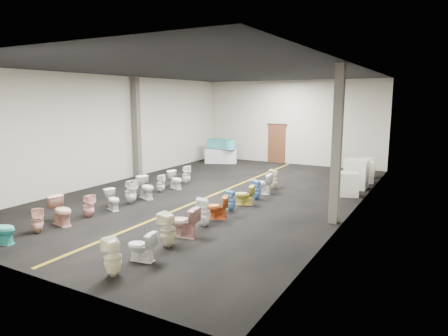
{
  "coord_description": "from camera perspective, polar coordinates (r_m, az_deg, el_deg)",
  "views": [
    {
      "loc": [
        7.41,
        -12.74,
        3.56
      ],
      "look_at": [
        -0.27,
        1.0,
        0.79
      ],
      "focal_mm": 32.0,
      "sensor_mm": 36.0,
      "label": 1
    }
  ],
  "objects": [
    {
      "name": "toilet_right_8",
      "position": [
        14.22,
        4.69,
        -3.11
      ],
      "size": [
        0.37,
        0.37,
        0.71
      ],
      "primitive_type": "imported",
      "rotation": [
        0.0,
        0.0,
        -1.73
      ],
      "color": "#639CD0",
      "rests_on": "floor"
    },
    {
      "name": "toilet_right_4",
      "position": [
        11.28,
        -2.92,
        -6.29
      ],
      "size": [
        0.49,
        0.49,
        0.82
      ],
      "primitive_type": "imported",
      "rotation": [
        0.0,
        0.0,
        -1.16
      ],
      "color": "white",
      "rests_on": "floor"
    },
    {
      "name": "wall_right",
      "position": [
        13.03,
        18.45,
        3.68
      ],
      "size": [
        0.0,
        16.0,
        16.0
      ],
      "primitive_type": "plane",
      "rotation": [
        1.57,
        0.0,
        -1.57
      ],
      "color": "#BBB59F",
      "rests_on": "ground"
    },
    {
      "name": "column_right",
      "position": [
        11.62,
        15.82,
        3.11
      ],
      "size": [
        0.25,
        0.25,
        4.5
      ],
      "primitive_type": "cube",
      "color": "#59544C",
      "rests_on": "floor"
    },
    {
      "name": "toilet_right_9",
      "position": [
        15.06,
        5.44,
        -2.24
      ],
      "size": [
        0.78,
        0.48,
        0.77
      ],
      "primitive_type": "imported",
      "rotation": [
        0.0,
        0.0,
        -1.51
      ],
      "color": "white",
      "rests_on": "floor"
    },
    {
      "name": "appliance_crate_d",
      "position": [
        19.25,
        19.82,
        0.07
      ],
      "size": [
        0.68,
        0.68,
        0.9
      ],
      "primitive_type": "cube",
      "rotation": [
        0.0,
        0.0,
        0.09
      ],
      "color": "beige",
      "rests_on": "floor"
    },
    {
      "name": "toilet_left_7",
      "position": [
        15.44,
        -9.03,
        -2.17
      ],
      "size": [
        0.42,
        0.42,
        0.7
      ],
      "primitive_type": "imported",
      "rotation": [
        0.0,
        0.0,
        1.98
      ],
      "color": "white",
      "rests_on": "floor"
    },
    {
      "name": "toilet_right_10",
      "position": [
        15.91,
        7.19,
        -1.6
      ],
      "size": [
        0.36,
        0.36,
        0.78
      ],
      "primitive_type": "imported",
      "rotation": [
        0.0,
        0.0,
        -1.58
      ],
      "color": "beige",
      "rests_on": "floor"
    },
    {
      "name": "toilet_left_4",
      "position": [
        13.37,
        -15.59,
        -4.38
      ],
      "size": [
        0.75,
        0.6,
        0.67
      ],
      "primitive_type": "imported",
      "rotation": [
        0.0,
        0.0,
        1.18
      ],
      "color": "silver",
      "rests_on": "floor"
    },
    {
      "name": "floor",
      "position": [
        15.16,
        -0.94,
        -3.62
      ],
      "size": [
        16.0,
        16.0,
        0.0
      ],
      "primitive_type": "plane",
      "color": "black",
      "rests_on": "ground"
    },
    {
      "name": "toilet_left_3",
      "position": [
        12.75,
        -18.78,
        -5.13
      ],
      "size": [
        0.35,
        0.34,
        0.71
      ],
      "primitive_type": "imported",
      "rotation": [
        0.0,
        0.0,
        1.64
      ],
      "color": "#F3AAA7",
      "rests_on": "floor"
    },
    {
      "name": "toilet_left_1",
      "position": [
        11.81,
        -25.14,
        -6.75
      ],
      "size": [
        0.43,
        0.43,
        0.71
      ],
      "primitive_type": "imported",
      "rotation": [
        0.0,
        0.0,
        1.15
      ],
      "color": "#E2AA8C",
      "rests_on": "floor"
    },
    {
      "name": "appliance_crate_b",
      "position": [
        16.75,
        18.38,
        -0.79
      ],
      "size": [
        0.86,
        0.86,
        1.17
      ],
      "primitive_type": "cube",
      "rotation": [
        0.0,
        0.0,
        -0.02
      ],
      "color": "silver",
      "rests_on": "floor"
    },
    {
      "name": "toilet_left_0",
      "position": [
        11.36,
        -29.29,
        -7.61
      ],
      "size": [
        0.84,
        0.64,
        0.76
      ],
      "primitive_type": "imported",
      "rotation": [
        0.0,
        0.0,
        1.89
      ],
      "color": "#38B3A7",
      "rests_on": "floor"
    },
    {
      "name": "column_left",
      "position": [
        18.39,
        -12.32,
        5.65
      ],
      "size": [
        0.25,
        0.25,
        4.5
      ],
      "primitive_type": "cube",
      "color": "#59544C",
      "rests_on": "floor"
    },
    {
      "name": "aisle_stripe",
      "position": [
        15.16,
        -0.94,
        -3.61
      ],
      "size": [
        0.12,
        15.6,
        0.01
      ],
      "primitive_type": "cube",
      "color": "#7B6212",
      "rests_on": "floor"
    },
    {
      "name": "toilet_left_8",
      "position": [
        15.99,
        -6.93,
        -1.68
      ],
      "size": [
        0.78,
        0.59,
        0.71
      ],
      "primitive_type": "imported",
      "rotation": [
        0.0,
        0.0,
        1.25
      ],
      "color": "white",
      "rests_on": "floor"
    },
    {
      "name": "toilet_right_7",
      "position": [
        13.49,
        2.94,
        -3.87
      ],
      "size": [
        0.74,
        0.54,
        0.68
      ],
      "primitive_type": "imported",
      "rotation": [
        0.0,
        0.0,
        -1.3
      ],
      "color": "#D0C54A",
      "rests_on": "floor"
    },
    {
      "name": "bathtub",
      "position": [
        22.12,
        -0.42,
        3.5
      ],
      "size": [
        1.84,
        0.88,
        0.55
      ],
      "rotation": [
        0.0,
        0.0,
        -0.18
      ],
      "color": "#41B2BC",
      "rests_on": "display_table"
    },
    {
      "name": "ceiling",
      "position": [
        14.77,
        -0.99,
        13.61
      ],
      "size": [
        16.0,
        16.0,
        0.0
      ],
      "primitive_type": "plane",
      "rotation": [
        3.14,
        0.0,
        0.0
      ],
      "color": "black",
      "rests_on": "ground"
    },
    {
      "name": "toilet_left_5",
      "position": [
        13.93,
        -13.19,
        -3.31
      ],
      "size": [
        0.48,
        0.47,
        0.85
      ],
      "primitive_type": "imported",
      "rotation": [
        0.0,
        0.0,
        1.32
      ],
      "color": "silver",
      "rests_on": "floor"
    },
    {
      "name": "toilet_left_9",
      "position": [
        16.79,
        -5.43,
        -0.96
      ],
      "size": [
        0.47,
        0.47,
        0.78
      ],
      "primitive_type": "imported",
      "rotation": [
        0.0,
        0.0,
        1.98
      ],
      "color": "white",
      "rests_on": "floor"
    },
    {
      "name": "display_table",
      "position": [
        22.2,
        -0.42,
        1.74
      ],
      "size": [
        1.93,
        1.51,
        0.77
      ],
      "primitive_type": "cube",
      "rotation": [
        0.0,
        0.0,
        0.43
      ],
      "color": "silver",
      "rests_on": "floor"
    },
    {
      "name": "wall_back",
      "position": [
        22.06,
        9.6,
        6.43
      ],
      "size": [
        10.0,
        0.0,
        10.0
      ],
      "primitive_type": "plane",
      "rotation": [
        1.57,
        0.0,
        0.0
      ],
      "color": "#BBB59F",
      "rests_on": "ground"
    },
    {
      "name": "toilet_right_3",
      "position": [
        10.44,
        -5.71,
        -7.7
      ],
      "size": [
        0.83,
        0.52,
        0.8
      ],
      "primitive_type": "imported",
      "rotation": [
        0.0,
        0.0,
        -1.47
      ],
      "color": "#D49D98",
      "rests_on": "floor"
    },
    {
      "name": "appliance_crate_a",
      "position": [
        15.39,
        17.32,
        -2.21
      ],
      "size": [
        0.86,
        0.86,
        0.87
      ],
      "primitive_type": "cube",
      "rotation": [
        0.0,
        0.0,
        0.33
      ],
      "color": "silver",
      "rests_on": "floor"
    },
    {
      "name": "wall_left",
      "position": [
        17.83,
        -15.06,
        5.41
      ],
      "size": [
        0.0,
        16.0,
        16.0
      ],
      "primitive_type": "plane",
      "rotation": [
        1.57,
        0.0,
        1.57
      ],
      "color": "#BBB59F",
      "rests_on": "ground"
    },
    {
      "name": "wall_front",
      "position": [
        8.89,
        -27.84,
        0.32
      ],
      "size": [
        10.0,
        0.0,
        10.0
      ],
      "primitive_type": "plane",
      "rotation": [
        -1.57,
        0.0,
        0.0
      ],
      "color": "#BBB59F",
      "rests_on": "ground"
    },
    {
      "name": "toilet_left_6",
      "position": [
        14.58,
        -11.04,
        -2.75
      ],
      "size": [
        0.89,
        0.7,
        0.8
      ],
      "primitive_type": "imported",
      "rotation": [
        0.0,
        0.0,
        1.2
      ],
      "color": "silver",
      "rests_on": "floor"
    },
    {
      "name": "toilet_right_5",
      "position": [
        11.93,
        -1.06,
        -5.63
      ],
      "size": [
        0.79,
        0.63,
        0.71
      ],
      "primitive_type": "imported",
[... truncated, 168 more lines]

